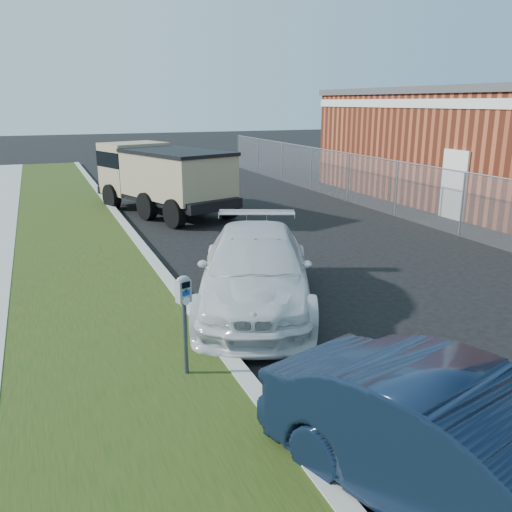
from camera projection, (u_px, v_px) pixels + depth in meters
name	position (u px, v px, depth m)	size (l,w,h in m)	color
ground	(351.00, 317.00, 9.56)	(120.00, 120.00, 0.00)	black
streetside	(10.00, 318.00, 9.32)	(6.12, 50.00, 0.15)	gray
chainlink_fence	(397.00, 178.00, 17.62)	(0.06, 30.06, 30.00)	slate
parking_meter	(184.00, 304.00, 7.04)	(0.22, 0.18, 1.37)	#3F4247
white_wagon	(255.00, 268.00, 9.94)	(1.98, 4.87, 1.41)	silver
navy_sedan	(470.00, 456.00, 4.72)	(1.43, 4.09, 1.35)	black
dump_truck	(161.00, 175.00, 18.25)	(3.91, 6.12, 2.26)	black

